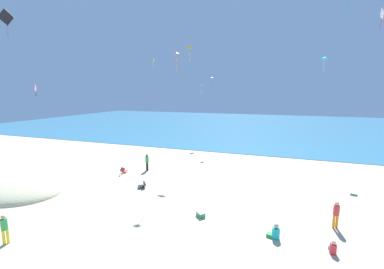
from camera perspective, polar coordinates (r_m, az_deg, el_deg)
ground_plane at (r=20.36m, az=1.30°, el=-12.37°), size 120.00×120.00×0.00m
ocean_water at (r=61.31m, az=13.86°, el=2.15°), size 120.00×60.00×0.05m
dune_mound at (r=24.61m, az=-35.85°, el=-10.30°), size 8.53×5.97×1.80m
beach_chair_far_left at (r=20.88m, az=-11.25°, el=-11.29°), size 0.79×0.78×0.54m
beach_chair_near_camera at (r=24.99m, az=-15.40°, el=-7.91°), size 0.65×0.73×0.54m
cooler_box at (r=16.23m, az=2.02°, el=-17.76°), size 0.67×0.67×0.30m
person_0 at (r=16.77m, az=30.14°, el=-15.27°), size 0.40×0.40×1.59m
person_2 at (r=14.76m, az=18.50°, el=-20.56°), size 0.73×0.52×0.83m
person_3 at (r=14.72m, az=29.56°, el=-21.73°), size 0.34×0.55×0.67m
person_4 at (r=25.03m, az=-10.26°, el=-6.00°), size 0.46×0.46×1.65m
person_5 at (r=16.37m, az=-37.06°, el=-16.61°), size 0.43×0.43×1.57m
kite_black at (r=22.56m, az=-36.86°, el=20.64°), size 1.02×0.48×1.98m
kite_white at (r=20.37m, az=37.41°, el=21.07°), size 0.11×0.68×1.24m
kite_purple at (r=34.87m, az=4.57°, el=12.83°), size 0.52×0.44×1.53m
kite_blue at (r=38.05m, az=2.11°, el=11.21°), size 0.73×0.68×1.52m
kite_teal at (r=30.84m, az=28.02°, el=15.14°), size 0.70×0.66×1.60m
kite_red at (r=22.92m, az=-3.61°, el=18.03°), size 0.48×0.40×1.54m
kite_lime at (r=32.37m, az=-8.90°, el=16.29°), size 0.44×0.33×0.96m
kite_yellow at (r=28.41m, az=-0.58°, el=19.41°), size 0.67×0.55×1.80m
kite_pink at (r=22.51m, az=-32.25°, el=8.97°), size 0.45×0.48×0.96m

